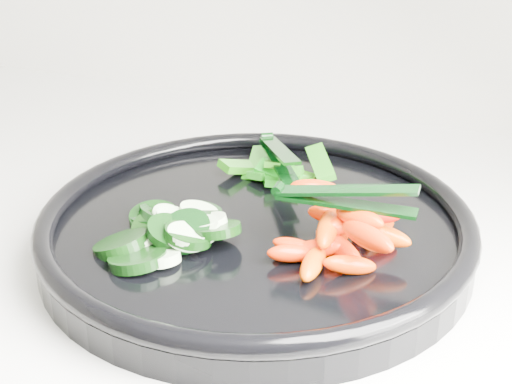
% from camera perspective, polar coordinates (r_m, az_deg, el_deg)
% --- Properties ---
extents(veggie_tray, '(0.46, 0.46, 0.04)m').
position_cam_1_polar(veggie_tray, '(0.62, -0.00, -2.90)').
color(veggie_tray, black).
rests_on(veggie_tray, counter).
extents(cucumber_pile, '(0.12, 0.13, 0.04)m').
position_cam_1_polar(cucumber_pile, '(0.59, -7.01, -3.00)').
color(cucumber_pile, black).
rests_on(cucumber_pile, veggie_tray).
extents(carrot_pile, '(0.11, 0.13, 0.05)m').
position_cam_1_polar(carrot_pile, '(0.57, 6.93, -3.17)').
color(carrot_pile, '#F52D00').
rests_on(carrot_pile, veggie_tray).
extents(pepper_pile, '(0.12, 0.09, 0.04)m').
position_cam_1_polar(pepper_pile, '(0.70, 1.71, 1.74)').
color(pepper_pile, '#096810').
rests_on(pepper_pile, veggie_tray).
extents(tong_carrot, '(0.11, 0.03, 0.02)m').
position_cam_1_polar(tong_carrot, '(0.55, 6.84, -0.37)').
color(tong_carrot, black).
rests_on(tong_carrot, carrot_pile).
extents(tong_pepper, '(0.08, 0.10, 0.02)m').
position_cam_1_polar(tong_pepper, '(0.69, 1.77, 3.05)').
color(tong_pepper, black).
rests_on(tong_pepper, pepper_pile).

